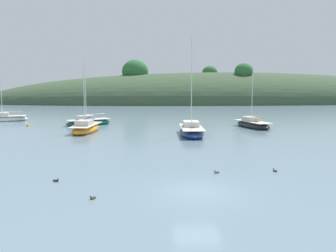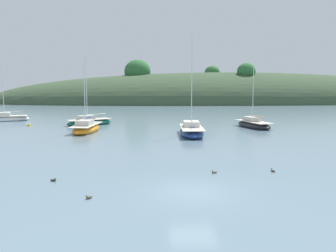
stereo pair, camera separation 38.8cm
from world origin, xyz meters
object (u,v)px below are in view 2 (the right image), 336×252
mooring_buoy_inner (29,125)px  duck_trailing (214,172)px  sailboat_navy_dinghy (192,131)px  duck_lone_right (53,180)px  sailboat_orange_cutter (6,119)px  sailboat_blue_center (253,124)px  duck_straggler (89,198)px  duck_lone_left (273,171)px  sailboat_red_portside (86,128)px  sailboat_black_sloop (89,122)px

mooring_buoy_inner → duck_trailing: (20.32, -27.45, -0.07)m
sailboat_navy_dinghy → duck_trailing: bearing=-92.7°
duck_lone_right → duck_trailing: bearing=7.2°
sailboat_orange_cutter → sailboat_navy_dinghy: sailboat_navy_dinghy is taller
sailboat_orange_cutter → mooring_buoy_inner: bearing=-51.3°
sailboat_blue_center → duck_straggler: sailboat_blue_center is taller
mooring_buoy_inner → duck_straggler: 34.68m
sailboat_blue_center → duck_lone_right: 31.93m
sailboat_orange_cutter → duck_straggler: size_ratio=22.54×
sailboat_navy_dinghy → duck_trailing: size_ratio=26.83×
sailboat_orange_cutter → sailboat_blue_center: 37.36m
sailboat_blue_center → duck_trailing: bearing=-112.7°
sailboat_blue_center → duck_lone_left: 24.35m
sailboat_red_portside → sailboat_navy_dinghy: bearing=-16.3°
sailboat_navy_dinghy → duck_lone_right: size_ratio=27.10×
duck_lone_left → mooring_buoy_inner: bearing=131.6°
sailboat_orange_cutter → sailboat_navy_dinghy: size_ratio=0.73×
sailboat_red_portside → duck_lone_right: sailboat_red_portside is taller
mooring_buoy_inner → sailboat_orange_cutter: bearing=128.7°
mooring_buoy_inner → duck_straggler: bearing=-68.0°
sailboat_red_portside → sailboat_black_sloop: sailboat_black_sloop is taller
sailboat_orange_cutter → sailboat_black_sloop: (13.65, -6.23, 0.01)m
sailboat_red_portside → sailboat_blue_center: (21.42, 2.87, -0.03)m
mooring_buoy_inner → duck_lone_right: mooring_buoy_inner is taller
duck_trailing → sailboat_black_sloop: bearing=113.5°
duck_straggler → mooring_buoy_inner: bearing=112.0°
sailboat_red_portside → mooring_buoy_inner: size_ratio=16.43×
sailboat_navy_dinghy → sailboat_orange_cutter: bearing=147.3°
mooring_buoy_inner → duck_lone_right: bearing=-70.2°
sailboat_navy_dinghy → sailboat_blue_center: sailboat_navy_dinghy is taller
sailboat_navy_dinghy → duck_lone_right: 21.42m
duck_trailing → duck_straggler: size_ratio=1.14×
sailboat_blue_center → duck_lone_left: bearing=-104.3°
sailboat_black_sloop → sailboat_blue_center: sailboat_black_sloop is taller
duck_trailing → duck_lone_right: 10.04m
sailboat_red_portside → duck_trailing: sailboat_red_portside is taller
mooring_buoy_inner → sailboat_black_sloop: bearing=4.9°
sailboat_red_portside → duck_straggler: bearing=-80.8°
mooring_buoy_inner → duck_trailing: bearing=-53.5°
sailboat_orange_cutter → duck_straggler: 43.25m
sailboat_black_sloop → duck_trailing: size_ratio=22.80×
duck_lone_right → sailboat_navy_dinghy: bearing=59.8°
sailboat_orange_cutter → duck_trailing: bearing=-53.0°
sailboat_black_sloop → duck_straggler: bearing=-81.6°
sailboat_orange_cutter → sailboat_black_sloop: bearing=-24.5°
sailboat_black_sloop → duck_straggler: (4.87, -32.86, -0.35)m
sailboat_blue_center → duck_lone_right: size_ratio=19.49×
duck_lone_left → duck_straggler: 12.28m
sailboat_blue_center → duck_straggler: 33.27m
duck_trailing → duck_straggler: 8.73m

